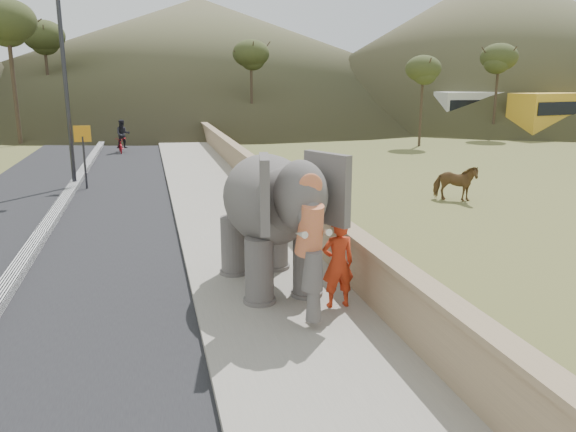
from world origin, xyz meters
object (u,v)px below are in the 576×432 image
Objects in this scene: lamppost at (72,57)px; elephant_and_man at (269,218)px; motorcyclist at (122,140)px; cow at (455,183)px.

elephant_and_man is (4.71, -12.56, -3.39)m from lamppost.
motorcyclist is (1.10, 10.30, -4.14)m from lamppost.
elephant_and_man is at bearing 165.81° from cow.
motorcyclist is at bearing 71.13° from cow.
elephant_and_man is at bearing -81.04° from motorcyclist.
motorcyclist is (-11.54, 16.16, 0.11)m from cow.
lamppost reaches higher than cow.
motorcyclist is (-3.61, 22.86, -0.75)m from elephant_and_man.
cow is at bearing -54.48° from motorcyclist.
lamppost is 5.40× the size of cow.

